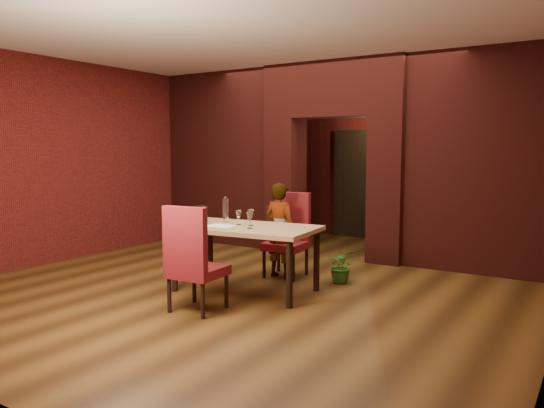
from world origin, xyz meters
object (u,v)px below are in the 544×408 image
Objects in this scene: wine_glass_a at (238,218)px; wine_glass_b at (251,218)px; wine_glass_c at (250,220)px; wine_bucket at (200,215)px; chair_far at (286,235)px; dining_table at (246,259)px; water_bottle at (226,209)px; chair_near at (198,258)px; potted_plant at (342,266)px; person_seated at (280,230)px.

wine_glass_b is (0.16, 0.04, 0.01)m from wine_glass_a.
wine_glass_c is 0.88× the size of wine_bucket.
chair_far reaches higher than wine_glass_c.
water_bottle is at bearing 153.68° from dining_table.
wine_glass_b is at bearing -94.76° from chair_near.
chair_near is 0.88m from wine_glass_c.
dining_table is 8.75× the size of wine_glass_c.
dining_table is 1.34m from potted_plant.
potted_plant is at bearing 1.54° from chair_far.
wine_bucket is at bearing -168.51° from dining_table.
wine_bucket is (-0.58, -0.18, 0.53)m from dining_table.
dining_table is 0.52m from wine_glass_b.
wine_glass_a is (-0.16, -0.90, 0.34)m from chair_far.
dining_table is 9.51× the size of wine_glass_a.
dining_table is 8.72× the size of wine_glass_b.
wine_glass_c is (0.13, -1.07, 0.34)m from chair_far.
wine_glass_b is at bearing -94.53° from chair_far.
wine_glass_b is (0.01, 1.01, 0.34)m from chair_near.
person_seated reaches higher than wine_glass_a.
chair_far is 5.09× the size of wine_bucket.
wine_glass_c is (0.16, -0.14, 0.52)m from dining_table.
wine_bucket is at bearing -157.61° from wine_glass_b.
wine_glass_a is (-0.13, 0.03, 0.51)m from dining_table.
wine_bucket is at bearing -123.34° from chair_far.
chair_far is 0.88× the size of person_seated.
wine_glass_b is at bearing 59.45° from dining_table.
wine_glass_b is (0.03, 0.07, 0.52)m from dining_table.
dining_table is 0.80m from wine_bucket.
chair_near is at bearing -81.44° from wine_glass_a.
wine_glass_a is at bearing 87.50° from person_seated.
chair_near reaches higher than wine_bucket.
wine_glass_c reaches higher than dining_table.
chair_far is at bearing 61.46° from wine_bucket.
chair_far is 0.93m from wine_glass_b.
potted_plant is at bearing 40.15° from wine_bucket.
wine_glass_c reaches higher than potted_plant.
person_seated is 0.87m from water_bottle.
water_bottle is at bearing -125.58° from chair_far.
person_seated is 7.14× the size of wine_glass_a.
wine_bucket is (-0.57, -1.02, 0.28)m from person_seated.
chair_far reaches higher than wine_glass_a.
water_bottle is 0.72× the size of potted_plant.
water_bottle reaches higher than wine_bucket.
wine_glass_b is at bearing 22.39° from wine_bucket.
wine_bucket is at bearing -154.97° from wine_glass_a.
wine_glass_c is at bearing -104.13° from chair_near.
wine_glass_b is 0.25m from wine_glass_c.
person_seated is at bearing -113.48° from chair_far.
chair_near reaches higher than chair_far.
wine_glass_c is at bearing -30.16° from wine_glass_a.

